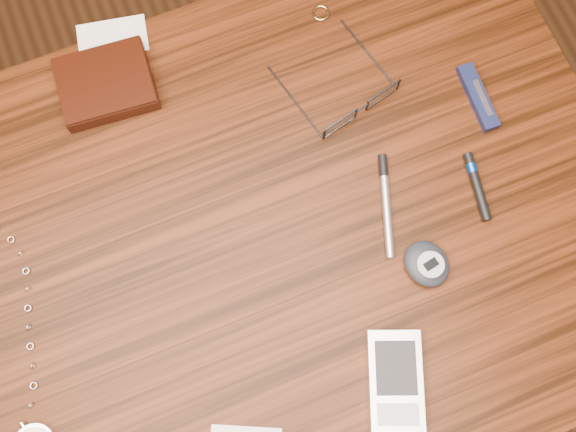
% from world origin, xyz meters
% --- Properties ---
extents(ground, '(3.80, 3.80, 0.00)m').
position_xyz_m(ground, '(0.00, 0.00, 0.00)').
color(ground, '#472814').
rests_on(ground, ground).
extents(desk, '(1.00, 0.70, 0.75)m').
position_xyz_m(desk, '(0.00, 0.00, 0.65)').
color(desk, '#3C1809').
rests_on(desk, ground).
extents(wallet_and_card, '(0.15, 0.16, 0.03)m').
position_xyz_m(wallet_and_card, '(-0.09, 0.27, 0.76)').
color(wallet_and_card, black).
rests_on(wallet_and_card, desk).
extents(eyeglasses, '(0.15, 0.15, 0.03)m').
position_xyz_m(eyeglasses, '(0.21, 0.12, 0.76)').
color(eyeglasses, black).
rests_on(eyeglasses, desk).
extents(gold_ring, '(0.03, 0.03, 0.00)m').
position_xyz_m(gold_ring, '(0.22, 0.27, 0.75)').
color(gold_ring, tan).
rests_on(gold_ring, desk).
extents(pda_phone, '(0.10, 0.13, 0.02)m').
position_xyz_m(pda_phone, '(0.11, -0.22, 0.76)').
color(pda_phone, silver).
rests_on(pda_phone, desk).
extents(pedometer, '(0.06, 0.07, 0.03)m').
position_xyz_m(pedometer, '(0.20, -0.11, 0.76)').
color(pedometer, black).
rests_on(pedometer, desk).
extents(pocket_knife, '(0.03, 0.10, 0.01)m').
position_xyz_m(pocket_knife, '(0.36, 0.07, 0.76)').
color(pocket_knife, '#121838').
rests_on(pocket_knife, desk).
extents(silver_pen, '(0.06, 0.13, 0.01)m').
position_xyz_m(silver_pen, '(0.19, -0.01, 0.76)').
color(silver_pen, silver).
rests_on(silver_pen, desk).
extents(black_blue_pen, '(0.03, 0.09, 0.01)m').
position_xyz_m(black_blue_pen, '(0.31, -0.04, 0.76)').
color(black_blue_pen, black).
rests_on(black_blue_pen, desk).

